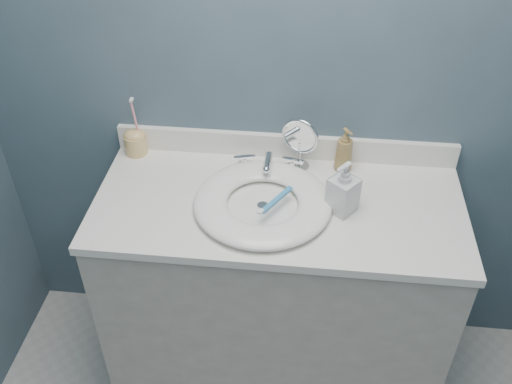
# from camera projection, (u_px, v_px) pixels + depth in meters

# --- Properties ---
(back_wall) EXTENTS (2.20, 0.02, 2.40)m
(back_wall) POSITION_uv_depth(u_px,v_px,m) (287.00, 75.00, 1.89)
(back_wall) COLOR #3F545F
(back_wall) RESTS_ON ground
(vanity_cabinet) EXTENTS (1.20, 0.55, 0.85)m
(vanity_cabinet) POSITION_uv_depth(u_px,v_px,m) (276.00, 294.00, 2.16)
(vanity_cabinet) COLOR beige
(vanity_cabinet) RESTS_ON ground
(countertop) EXTENTS (1.22, 0.57, 0.03)m
(countertop) POSITION_uv_depth(u_px,v_px,m) (279.00, 205.00, 1.88)
(countertop) COLOR white
(countertop) RESTS_ON vanity_cabinet
(backsplash) EXTENTS (1.22, 0.02, 0.09)m
(backsplash) POSITION_uv_depth(u_px,v_px,m) (285.00, 146.00, 2.05)
(backsplash) COLOR white
(backsplash) RESTS_ON countertop
(basin) EXTENTS (0.45, 0.45, 0.04)m
(basin) POSITION_uv_depth(u_px,v_px,m) (263.00, 202.00, 1.84)
(basin) COLOR white
(basin) RESTS_ON countertop
(drain) EXTENTS (0.04, 0.04, 0.01)m
(drain) POSITION_uv_depth(u_px,v_px,m) (263.00, 206.00, 1.85)
(drain) COLOR silver
(drain) RESTS_ON countertop
(faucet) EXTENTS (0.25, 0.13, 0.07)m
(faucet) POSITION_uv_depth(u_px,v_px,m) (268.00, 165.00, 1.99)
(faucet) COLOR silver
(faucet) RESTS_ON countertop
(makeup_mirror) EXTENTS (0.13, 0.08, 0.20)m
(makeup_mirror) POSITION_uv_depth(u_px,v_px,m) (300.00, 142.00, 1.96)
(makeup_mirror) COLOR silver
(makeup_mirror) RESTS_ON countertop
(soap_bottle_amber) EXTENTS (0.09, 0.09, 0.16)m
(soap_bottle_amber) POSITION_uv_depth(u_px,v_px,m) (344.00, 150.00, 1.97)
(soap_bottle_amber) COLOR olive
(soap_bottle_amber) RESTS_ON countertop
(soap_bottle_clear) EXTENTS (0.12, 0.12, 0.18)m
(soap_bottle_clear) POSITION_uv_depth(u_px,v_px,m) (344.00, 187.00, 1.79)
(soap_bottle_clear) COLOR silver
(soap_bottle_clear) RESTS_ON countertop
(toothbrush_holder) EXTENTS (0.08, 0.08, 0.23)m
(toothbrush_holder) POSITION_uv_depth(u_px,v_px,m) (135.00, 141.00, 2.06)
(toothbrush_holder) COLOR #DFB56F
(toothbrush_holder) RESTS_ON countertop
(toothbrush_lying) EXTENTS (0.10, 0.16, 0.02)m
(toothbrush_lying) POSITION_uv_depth(u_px,v_px,m) (275.00, 201.00, 1.81)
(toothbrush_lying) COLOR #3687C1
(toothbrush_lying) RESTS_ON basin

